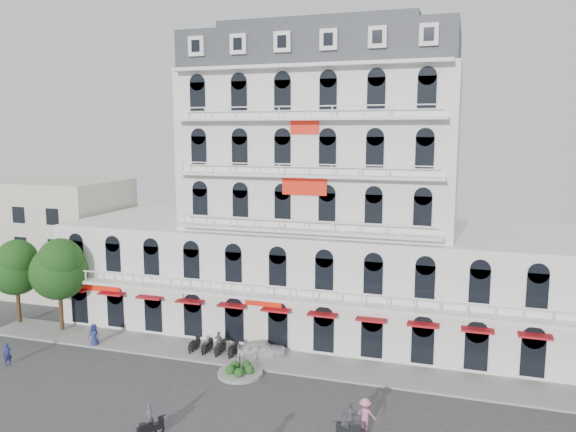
% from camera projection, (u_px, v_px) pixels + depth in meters
% --- Properties ---
extents(ground, '(120.00, 120.00, 0.00)m').
position_uv_depth(ground, '(248.00, 423.00, 33.20)').
color(ground, '#38383A').
rests_on(ground, ground).
extents(sidewalk, '(53.00, 4.00, 0.16)m').
position_uv_depth(sidewalk, '(293.00, 363.00, 41.67)').
color(sidewalk, gray).
rests_on(sidewalk, ground).
extents(main_building, '(45.00, 15.00, 25.80)m').
position_uv_depth(main_building, '(323.00, 214.00, 48.68)').
color(main_building, silver).
rests_on(main_building, ground).
extents(flank_building_west, '(14.00, 10.00, 12.00)m').
position_uv_depth(flank_building_west, '(56.00, 236.00, 60.12)').
color(flank_building_west, beige).
rests_on(flank_building_west, ground).
extents(traffic_island, '(3.20, 3.20, 1.60)m').
position_uv_depth(traffic_island, '(240.00, 371.00, 39.71)').
color(traffic_island, gray).
rests_on(traffic_island, ground).
extents(parked_scooter_row, '(4.40, 1.80, 1.10)m').
position_uv_depth(parked_scooter_row, '(214.00, 354.00, 43.39)').
color(parked_scooter_row, black).
rests_on(parked_scooter_row, ground).
extents(tree_west_outer, '(4.50, 4.48, 7.76)m').
position_uv_depth(tree_west_outer, '(16.00, 266.00, 49.56)').
color(tree_west_outer, '#382314').
rests_on(tree_west_outer, ground).
extents(tree_west_inner, '(4.76, 4.76, 8.25)m').
position_uv_depth(tree_west_inner, '(59.00, 267.00, 47.55)').
color(tree_west_inner, '#382314').
rests_on(tree_west_inner, ground).
extents(parked_car, '(4.02, 2.74, 1.27)m').
position_uv_depth(parked_car, '(261.00, 349.00, 42.85)').
color(parked_car, silver).
rests_on(parked_car, ground).
extents(rider_west, '(1.20, 1.41, 1.98)m').
position_uv_depth(rider_west, '(150.00, 423.00, 31.52)').
color(rider_west, black).
rests_on(rider_west, ground).
extents(rider_northeast, '(1.70, 0.53, 2.25)m').
position_uv_depth(rider_northeast, '(350.00, 422.00, 31.13)').
color(rider_northeast, black).
rests_on(rider_northeast, ground).
extents(pedestrian_left, '(1.02, 0.77, 1.86)m').
position_uv_depth(pedestrian_left, '(94.00, 335.00, 44.88)').
color(pedestrian_left, navy).
rests_on(pedestrian_left, ground).
extents(pedestrian_mid, '(1.01, 0.58, 1.62)m').
position_uv_depth(pedestrian_mid, '(219.00, 341.00, 43.89)').
color(pedestrian_mid, slate).
rests_on(pedestrian_mid, ground).
extents(pedestrian_right, '(1.36, 0.91, 1.95)m').
position_uv_depth(pedestrian_right, '(365.00, 415.00, 32.20)').
color(pedestrian_right, pink).
rests_on(pedestrian_right, ground).
extents(pedestrian_far, '(0.65, 0.72, 1.66)m').
position_uv_depth(pedestrian_far, '(8.00, 354.00, 41.32)').
color(pedestrian_far, navy).
rests_on(pedestrian_far, ground).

